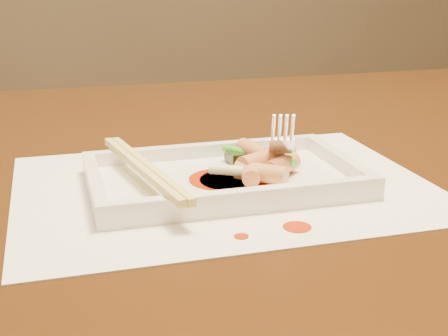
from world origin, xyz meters
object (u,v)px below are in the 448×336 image
object	(u,v)px
table	(247,229)
plate_base	(224,182)
chopstick_a	(140,168)
fork	(287,96)
placemat	(224,186)

from	to	relation	value
table	plate_base	bearing A→B (deg)	-118.49
table	chopstick_a	xyz separation A→B (m)	(-0.14, -0.11, 0.13)
fork	table	bearing A→B (deg)	94.49
plate_base	chopstick_a	size ratio (longest dim) A/B	1.26
placemat	fork	distance (m)	0.11
chopstick_a	fork	xyz separation A→B (m)	(0.15, 0.02, 0.06)
chopstick_a	fork	distance (m)	0.16
table	fork	bearing A→B (deg)	-85.51
table	placemat	size ratio (longest dim) A/B	3.50
plate_base	placemat	bearing A→B (deg)	135.00
fork	plate_base	bearing A→B (deg)	-165.58
plate_base	fork	world-z (taller)	fork
table	chopstick_a	distance (m)	0.22
table	plate_base	distance (m)	0.17
plate_base	table	bearing A→B (deg)	61.51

